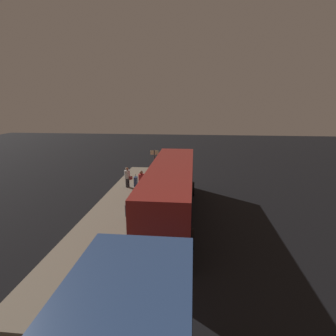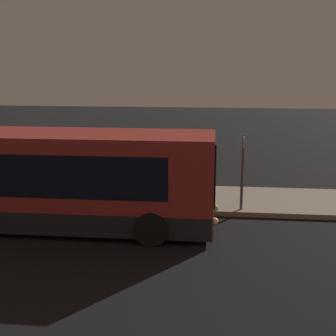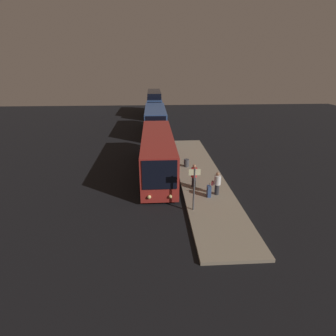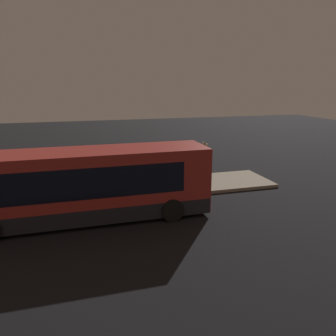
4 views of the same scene
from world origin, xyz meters
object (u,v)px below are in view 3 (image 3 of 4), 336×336
at_px(bus_lead, 158,154).
at_px(bus_second, 155,121).
at_px(trash_bin, 186,163).
at_px(suitcase, 209,191).
at_px(sign_post, 194,185).
at_px(bus_third, 154,104).
at_px(passenger_waiting, 194,175).
at_px(passenger_boarding, 217,183).

xyz_separation_m(bus_lead, bus_second, (-13.36, 0.00, 0.05)).
bearing_deg(trash_bin, suitcase, 8.20).
bearing_deg(bus_second, bus_lead, -0.00).
bearing_deg(sign_post, suitcase, 141.94).
distance_m(suitcase, sign_post, 2.43).
bearing_deg(suitcase, bus_third, -174.12).
height_order(bus_second, suitcase, bus_second).
bearing_deg(passenger_waiting, bus_second, -17.13).
bearing_deg(bus_second, suitcase, 10.04).
xyz_separation_m(bus_lead, passenger_waiting, (3.50, 2.48, -0.48)).
relative_size(suitcase, sign_post, 0.37).
relative_size(bus_second, bus_third, 0.89).
bearing_deg(sign_post, bus_second, -174.37).
distance_m(bus_lead, sign_post, 6.97).
xyz_separation_m(suitcase, trash_bin, (-5.55, -0.80, -0.05)).
distance_m(bus_second, trash_bin, 13.14).
relative_size(bus_third, suitcase, 11.61).
distance_m(bus_lead, bus_third, 26.59).
bearing_deg(passenger_waiting, sign_post, 145.46).
xyz_separation_m(bus_second, sign_post, (20.05, 1.98, 0.21)).
relative_size(bus_third, sign_post, 4.32).
xyz_separation_m(bus_third, sign_post, (33.28, 1.98, -0.01)).
relative_size(passenger_waiting, sign_post, 0.63).
bearing_deg(sign_post, trash_bin, 176.18).
height_order(bus_lead, passenger_waiting, bus_lead).
height_order(bus_lead, trash_bin, bus_lead).
height_order(suitcase, sign_post, sign_post).
bearing_deg(bus_second, passenger_boarding, 11.96).
bearing_deg(bus_third, bus_second, 0.00).
relative_size(bus_lead, bus_third, 0.99).
height_order(bus_second, sign_post, bus_second).
xyz_separation_m(passenger_waiting, sign_post, (3.19, -0.51, 0.73)).
height_order(bus_second, trash_bin, bus_second).
relative_size(suitcase, trash_bin, 1.53).
bearing_deg(bus_second, bus_third, 180.00).
xyz_separation_m(bus_third, passenger_boarding, (31.35, 3.84, -0.81)).
bearing_deg(bus_second, sign_post, 5.63).
bearing_deg(bus_lead, passenger_waiting, 35.38).
distance_m(bus_third, sign_post, 33.34).
bearing_deg(suitcase, trash_bin, -171.80).
xyz_separation_m(bus_lead, suitcase, (5.05, 3.26, -1.00)).
distance_m(bus_lead, suitcase, 6.09).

